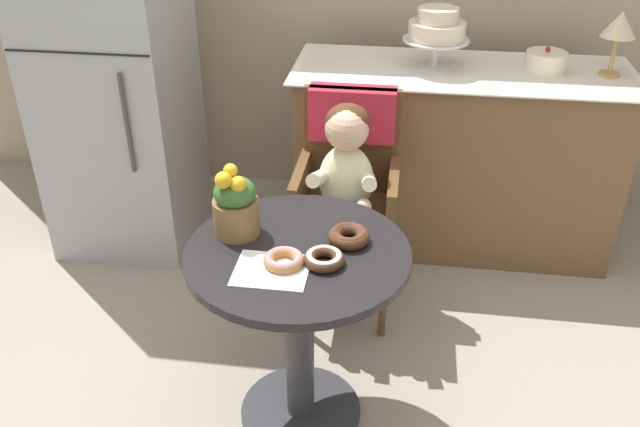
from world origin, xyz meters
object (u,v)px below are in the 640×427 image
seated_child (345,177)px  flower_vase (236,203)px  cafe_table (299,303)px  donut_front (349,235)px  wicker_chair (349,168)px  donut_side (324,258)px  round_layer_cake (546,62)px  donut_mid (284,259)px  table_lamp (620,27)px  refrigerator (114,78)px  tiered_cake_stand (437,29)px

seated_child → flower_vase: bearing=-119.7°
cafe_table → donut_front: bearing=23.9°
wicker_chair → donut_front: 0.70m
seated_child → donut_side: (0.01, -0.66, 0.06)m
seated_child → round_layer_cake: round_layer_cake is taller
wicker_chair → donut_side: wicker_chair is taller
donut_front → wicker_chair: bearing=95.7°
donut_side → round_layer_cake: bearing=59.4°
donut_mid → round_layer_cake: 1.70m
seated_child → table_lamp: bearing=32.9°
donut_front → flower_vase: 0.38m
cafe_table → wicker_chair: (0.09, 0.75, 0.13)m
cafe_table → refrigerator: refrigerator is taller
donut_front → tiered_cake_stand: tiered_cake_stand is taller
wicker_chair → seated_child: bearing=-90.4°
tiered_cake_stand → table_lamp: (0.78, 0.01, 0.04)m
donut_front → tiered_cake_stand: (0.26, 1.23, 0.34)m
cafe_table → table_lamp: size_ratio=2.53×
seated_child → donut_mid: bearing=-99.5°
seated_child → donut_front: 0.54m
wicker_chair → table_lamp: 1.32m
cafe_table → wicker_chair: 0.77m
donut_mid → refrigerator: bearing=130.8°
table_lamp → wicker_chair: bearing=-153.2°
donut_front → flower_vase: (-0.37, 0.01, 0.09)m
donut_mid → round_layer_cake: bearing=56.2°
donut_mid → refrigerator: refrigerator is taller
seated_child → table_lamp: 1.38m
cafe_table → round_layer_cake: size_ratio=4.00×
donut_front → round_layer_cake: (0.75, 1.25, 0.20)m
wicker_chair → donut_mid: size_ratio=7.60×
tiered_cake_stand → refrigerator: 1.49m
tiered_cake_stand → flower_vase: bearing=-117.0°
donut_front → refrigerator: size_ratio=0.08×
seated_child → donut_front: (0.07, -0.53, 0.07)m
wicker_chair → tiered_cake_stand: bearing=58.8°
donut_side → flower_vase: size_ratio=0.52×
donut_side → flower_vase: bearing=155.7°
donut_front → donut_mid: 0.24m
tiered_cake_stand → table_lamp: bearing=0.7°
wicker_chair → tiered_cake_stand: size_ratio=3.18×
tiered_cake_stand → round_layer_cake: size_ratio=1.66×
flower_vase → round_layer_cake: 1.67m
wicker_chair → cafe_table: bearing=-96.9°
seated_child → donut_mid: (-0.11, -0.68, 0.06)m
tiered_cake_stand → round_layer_cake: tiered_cake_stand is taller
seated_child → cafe_table: bearing=-98.2°
refrigerator → cafe_table: bearing=-46.3°
donut_front → table_lamp: size_ratio=0.47×
flower_vase → refrigerator: refrigerator is taller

